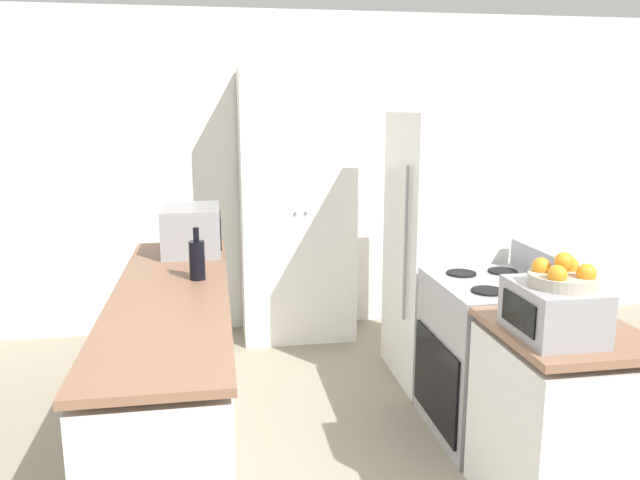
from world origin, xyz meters
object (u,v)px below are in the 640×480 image
at_px(stove, 491,357).
at_px(wine_bottle, 197,259).
at_px(toaster_oven, 553,311).
at_px(pantry_cabinet, 297,207).
at_px(microwave, 192,230).
at_px(refrigerator, 450,249).
at_px(fruit_bowl, 563,276).

xyz_separation_m(stove, wine_bottle, (-1.63, 0.32, 0.56)).
distance_m(stove, toaster_oven, 1.01).
height_order(pantry_cabinet, stove, pantry_cabinet).
xyz_separation_m(stove, microwave, (-1.67, 1.01, 0.60)).
relative_size(refrigerator, fruit_bowl, 6.58).
bearing_deg(pantry_cabinet, microwave, -137.41).
relative_size(pantry_cabinet, microwave, 4.22).
relative_size(refrigerator, toaster_oven, 4.59).
bearing_deg(wine_bottle, fruit_bowl, -37.84).
relative_size(refrigerator, wine_bottle, 6.12).
distance_m(stove, refrigerator, 0.92).
xyz_separation_m(stove, refrigerator, (0.04, 0.80, 0.45)).
bearing_deg(refrigerator, microwave, 172.87).
xyz_separation_m(microwave, fruit_bowl, (1.55, -1.86, 0.11)).
xyz_separation_m(pantry_cabinet, stove, (0.88, -1.75, -0.61)).
relative_size(refrigerator, microwave, 3.58).
relative_size(wine_bottle, fruit_bowl, 1.08).
bearing_deg(fruit_bowl, toaster_oven, 136.70).
bearing_deg(refrigerator, wine_bottle, -164.14).
bearing_deg(refrigerator, stove, -92.90).
distance_m(microwave, fruit_bowl, 2.42).
bearing_deg(toaster_oven, fruit_bowl, -43.30).
distance_m(pantry_cabinet, wine_bottle, 1.61).
xyz_separation_m(pantry_cabinet, wine_bottle, (-0.75, -1.42, -0.05)).
height_order(refrigerator, toaster_oven, refrigerator).
bearing_deg(refrigerator, toaster_oven, -96.31).
height_order(pantry_cabinet, wine_bottle, pantry_cabinet).
bearing_deg(microwave, toaster_oven, -50.14).
distance_m(pantry_cabinet, refrigerator, 1.33).
relative_size(microwave, wine_bottle, 1.71).
height_order(stove, refrigerator, refrigerator).
relative_size(wine_bottle, toaster_oven, 0.75).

